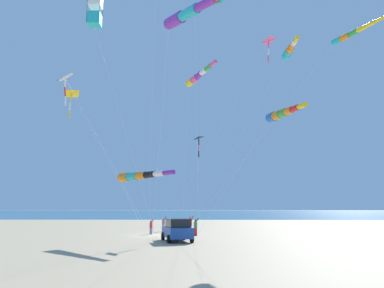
{
  "coord_description": "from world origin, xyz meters",
  "views": [
    {
      "loc": [
        -37.4,
        -4.36,
        2.78
      ],
      "look_at": [
        -9.88,
        -3.68,
        7.56
      ],
      "focal_mm": 34.07,
      "sensor_mm": 36.0,
      "label": 1
    }
  ],
  "objects_px": {
    "parked_car": "(177,230)",
    "kite_box_purple_drifting": "(95,11)",
    "kite_windsock_striped_overhead": "(289,50)",
    "kite_windsock_white_trailing": "(188,13)",
    "cooler_box": "(176,236)",
    "kite_windsock_red_high_left": "(350,35)",
    "person_child_green_jacket": "(151,226)",
    "kite_delta_long_streamer_right": "(72,94)",
    "kite_windsock_orange_high_right": "(281,114)",
    "person_adult_flyer": "(196,226)",
    "kite_delta_rainbow_low_near": "(66,79)",
    "kite_delta_checkered_midright": "(268,41)",
    "kite_windsock_small_distant": "(138,176)",
    "kite_windsock_blue_topmost": "(198,76)",
    "person_child_grey_jacket": "(190,224)",
    "kite_delta_green_low_center": "(199,138)",
    "kite_windsock_black_fish_shape": "(213,3)",
    "person_bystander_far": "(164,223)"
  },
  "relations": [
    {
      "from": "person_child_grey_jacket",
      "to": "kite_delta_long_streamer_right",
      "type": "relative_size",
      "value": 0.15
    },
    {
      "from": "kite_delta_rainbow_low_near",
      "to": "kite_windsock_striped_overhead",
      "type": "height_order",
      "value": "kite_windsock_striped_overhead"
    },
    {
      "from": "person_child_green_jacket",
      "to": "kite_windsock_white_trailing",
      "type": "height_order",
      "value": "kite_windsock_white_trailing"
    },
    {
      "from": "person_adult_flyer",
      "to": "kite_box_purple_drifting",
      "type": "distance_m",
      "value": 21.82
    },
    {
      "from": "kite_delta_long_streamer_right",
      "to": "kite_windsock_black_fish_shape",
      "type": "bearing_deg",
      "value": -96.06
    },
    {
      "from": "parked_car",
      "to": "kite_delta_rainbow_low_near",
      "type": "distance_m",
      "value": 16.96
    },
    {
      "from": "kite_delta_green_low_center",
      "to": "kite_windsock_white_trailing",
      "type": "bearing_deg",
      "value": 178.33
    },
    {
      "from": "kite_windsock_white_trailing",
      "to": "kite_windsock_orange_high_right",
      "type": "height_order",
      "value": "kite_windsock_white_trailing"
    },
    {
      "from": "kite_windsock_striped_overhead",
      "to": "kite_windsock_orange_high_right",
      "type": "relative_size",
      "value": 1.68
    },
    {
      "from": "kite_delta_checkered_midright",
      "to": "kite_windsock_striped_overhead",
      "type": "distance_m",
      "value": 6.62
    },
    {
      "from": "person_child_grey_jacket",
      "to": "person_bystander_far",
      "type": "distance_m",
      "value": 4.24
    },
    {
      "from": "kite_delta_green_low_center",
      "to": "parked_car",
      "type": "bearing_deg",
      "value": 156.48
    },
    {
      "from": "kite_windsock_blue_topmost",
      "to": "kite_windsock_orange_high_right",
      "type": "relative_size",
      "value": 1.49
    },
    {
      "from": "cooler_box",
      "to": "kite_windsock_red_high_left",
      "type": "height_order",
      "value": "kite_windsock_red_high_left"
    },
    {
      "from": "kite_windsock_small_distant",
      "to": "kite_windsock_black_fish_shape",
      "type": "bearing_deg",
      "value": -100.85
    },
    {
      "from": "parked_car",
      "to": "kite_windsock_small_distant",
      "type": "height_order",
      "value": "kite_windsock_small_distant"
    },
    {
      "from": "parked_car",
      "to": "kite_windsock_small_distant",
      "type": "relative_size",
      "value": 0.28
    },
    {
      "from": "kite_windsock_black_fish_shape",
      "to": "kite_windsock_red_high_left",
      "type": "height_order",
      "value": "kite_windsock_black_fish_shape"
    },
    {
      "from": "parked_car",
      "to": "kite_windsock_red_high_left",
      "type": "xyz_separation_m",
      "value": [
        -7.41,
        -12.16,
        13.38
      ]
    },
    {
      "from": "parked_car",
      "to": "kite_delta_long_streamer_right",
      "type": "distance_m",
      "value": 14.51
    },
    {
      "from": "kite_windsock_striped_overhead",
      "to": "kite_windsock_red_high_left",
      "type": "bearing_deg",
      "value": -158.33
    },
    {
      "from": "kite_windsock_orange_high_right",
      "to": "kite_windsock_red_high_left",
      "type": "relative_size",
      "value": 0.68
    },
    {
      "from": "kite_windsock_striped_overhead",
      "to": "kite_windsock_white_trailing",
      "type": "distance_m",
      "value": 13.98
    },
    {
      "from": "parked_car",
      "to": "person_adult_flyer",
      "type": "xyz_separation_m",
      "value": [
        6.07,
        -1.43,
        -0.0
      ]
    },
    {
      "from": "kite_delta_long_streamer_right",
      "to": "kite_windsock_black_fish_shape",
      "type": "distance_m",
      "value": 14.24
    },
    {
      "from": "kite_delta_rainbow_low_near",
      "to": "kite_windsock_red_high_left",
      "type": "height_order",
      "value": "kite_windsock_red_high_left"
    },
    {
      "from": "parked_car",
      "to": "kite_box_purple_drifting",
      "type": "xyz_separation_m",
      "value": [
        -8.94,
        4.9,
        14.51
      ]
    },
    {
      "from": "kite_delta_checkered_midright",
      "to": "kite_delta_green_low_center",
      "type": "bearing_deg",
      "value": 93.24
    },
    {
      "from": "parked_car",
      "to": "person_child_green_jacket",
      "type": "distance_m",
      "value": 8.56
    },
    {
      "from": "person_child_green_jacket",
      "to": "person_child_grey_jacket",
      "type": "distance_m",
      "value": 4.37
    },
    {
      "from": "kite_windsock_small_distant",
      "to": "kite_box_purple_drifting",
      "type": "relative_size",
      "value": 1.01
    },
    {
      "from": "person_adult_flyer",
      "to": "kite_windsock_striped_overhead",
      "type": "xyz_separation_m",
      "value": [
        -7.17,
        -8.22,
        15.15
      ]
    },
    {
      "from": "person_child_grey_jacket",
      "to": "kite_delta_green_low_center",
      "type": "relative_size",
      "value": 0.19
    },
    {
      "from": "cooler_box",
      "to": "kite_windsock_striped_overhead",
      "type": "height_order",
      "value": "kite_windsock_striped_overhead"
    },
    {
      "from": "person_adult_flyer",
      "to": "kite_windsock_black_fish_shape",
      "type": "relative_size",
      "value": 0.09
    },
    {
      "from": "parked_car",
      "to": "kite_windsock_striped_overhead",
      "type": "xyz_separation_m",
      "value": [
        -1.1,
        -9.65,
        15.14
      ]
    },
    {
      "from": "kite_windsock_striped_overhead",
      "to": "kite_windsock_white_trailing",
      "type": "xyz_separation_m",
      "value": [
        -10.89,
        8.35,
        -2.64
      ]
    },
    {
      "from": "person_child_green_jacket",
      "to": "kite_delta_checkered_midright",
      "type": "distance_m",
      "value": 22.63
    },
    {
      "from": "kite_delta_long_streamer_right",
      "to": "kite_windsock_orange_high_right",
      "type": "bearing_deg",
      "value": -109.19
    },
    {
      "from": "kite_delta_long_streamer_right",
      "to": "parked_car",
      "type": "bearing_deg",
      "value": -82.4
    },
    {
      "from": "person_child_green_jacket",
      "to": "kite_windsock_white_trailing",
      "type": "bearing_deg",
      "value": -167.19
    },
    {
      "from": "kite_delta_green_low_center",
      "to": "kite_windsock_red_high_left",
      "type": "height_order",
      "value": "kite_windsock_red_high_left"
    },
    {
      "from": "kite_delta_green_low_center",
      "to": "kite_windsock_striped_overhead",
      "type": "relative_size",
      "value": 0.59
    },
    {
      "from": "kite_windsock_black_fish_shape",
      "to": "kite_windsock_orange_high_right",
      "type": "xyz_separation_m",
      "value": [
        -4.43,
        -4.34,
        -10.79
      ]
    },
    {
      "from": "parked_car",
      "to": "kite_box_purple_drifting",
      "type": "distance_m",
      "value": 17.73
    },
    {
      "from": "kite_delta_green_low_center",
      "to": "kite_windsock_black_fish_shape",
      "type": "distance_m",
      "value": 12.33
    },
    {
      "from": "kite_windsock_red_high_left",
      "to": "cooler_box",
      "type": "bearing_deg",
      "value": 51.69
    },
    {
      "from": "cooler_box",
      "to": "kite_windsock_red_high_left",
      "type": "bearing_deg",
      "value": -128.31
    },
    {
      "from": "kite_box_purple_drifting",
      "to": "person_adult_flyer",
      "type": "bearing_deg",
      "value": -22.87
    },
    {
      "from": "person_child_grey_jacket",
      "to": "kite_box_purple_drifting",
      "type": "distance_m",
      "value": 24.17
    }
  ]
}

